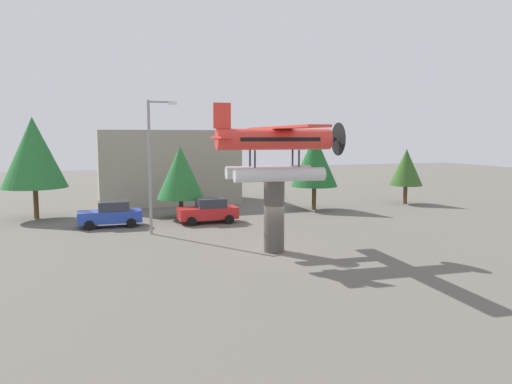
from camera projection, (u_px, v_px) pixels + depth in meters
name	position (u px, v px, depth m)	size (l,w,h in m)	color
ground_plane	(274.00, 251.00, 26.57)	(140.00, 140.00, 0.00)	#605B54
display_pedestal	(274.00, 216.00, 26.35)	(1.10, 1.10, 3.88)	#4C4742
floatplane_monument	(277.00, 148.00, 25.98)	(6.97, 10.45, 4.00)	silver
car_near_blue	(111.00, 214.00, 33.72)	(4.20, 2.02, 1.76)	#2847B7
car_mid_red	(209.00, 211.00, 35.22)	(4.20, 2.02, 1.76)	red
streetlight_primary	(153.00, 158.00, 30.81)	(1.84, 0.28, 8.41)	gray
storefront_building	(167.00, 166.00, 46.14)	(12.45, 7.20, 6.71)	#9E9384
tree_west	(33.00, 152.00, 36.48)	(4.73, 4.73, 7.62)	brown
tree_east	(180.00, 172.00, 36.98)	(3.56, 3.56, 5.47)	brown
tree_center_back	(315.00, 161.00, 41.25)	(3.90, 3.90, 6.32)	brown
tree_far_east	(406.00, 167.00, 44.90)	(2.99, 2.99, 5.01)	brown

